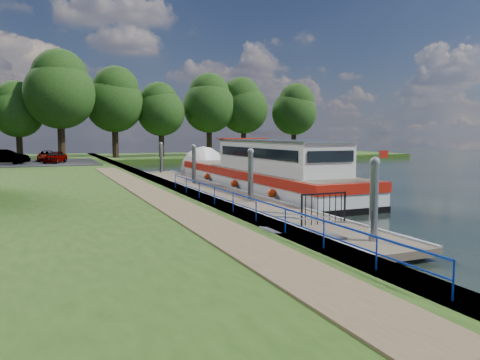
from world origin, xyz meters
name	(u,v)px	position (x,y,z in m)	size (l,w,h in m)	color
ground	(362,250)	(0.00, 0.00, 0.00)	(160.00, 160.00, 0.00)	black
bank_edge	(165,189)	(-2.55, 15.00, 0.39)	(1.10, 90.00, 0.78)	#473D2D
far_bank	(202,157)	(12.00, 52.00, 0.30)	(60.00, 18.00, 0.60)	#264413
footpath	(163,199)	(-4.40, 8.00, 0.80)	(1.60, 40.00, 0.05)	brown
carpark	(21,163)	(-11.00, 38.00, 0.81)	(14.00, 12.00, 0.06)	black
blue_fence	(244,201)	(-2.75, 3.00, 1.31)	(0.04, 18.04, 0.72)	#0C2DBF
pontoon	(218,195)	(0.00, 13.00, 0.18)	(2.50, 30.00, 0.56)	brown
mooring_piles	(218,175)	(0.00, 13.00, 1.28)	(0.30, 27.30, 3.55)	gray
gangway	(303,232)	(-1.85, 0.50, 0.63)	(2.58, 1.00, 0.92)	#A5A8AD
gate_panel	(324,204)	(0.00, 2.20, 1.15)	(1.85, 0.05, 1.15)	black
barge	(256,173)	(3.60, 15.57, 1.09)	(4.36, 21.15, 4.78)	black
horizon_trees	(105,99)	(-1.61, 48.68, 7.95)	(54.38, 10.03, 12.87)	#332316
car_a	(55,157)	(-7.95, 36.52, 1.41)	(1.36, 3.39, 1.16)	#999999
car_b	(5,157)	(-12.25, 36.27, 1.51)	(1.42, 4.07, 1.34)	#999999
car_d	(47,156)	(-8.62, 39.73, 1.37)	(1.77, 3.85, 1.07)	#999999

